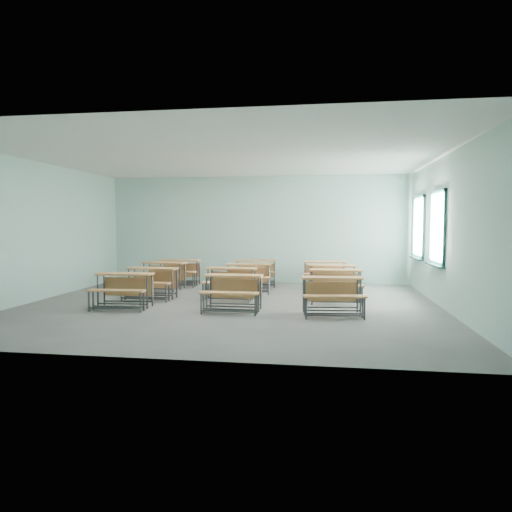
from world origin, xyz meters
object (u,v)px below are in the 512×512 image
(desk_unit_r0c2, at_px, (332,290))
(desk_unit_r2c1, at_px, (248,273))
(desk_unit_r1c0, at_px, (151,278))
(desk_unit_r3c0, at_px, (179,268))
(desk_unit_r1c2, at_px, (336,280))
(desk_unit_r0c1, at_px, (233,287))
(desk_unit_r3c2, at_px, (325,270))
(desk_unit_r1c1, at_px, (231,278))
(desk_unit_r2c2, at_px, (332,275))
(desk_unit_r2c0, at_px, (163,271))
(desk_unit_r0c0, at_px, (123,285))
(desk_unit_r3c1, at_px, (256,268))

(desk_unit_r0c2, relative_size, desk_unit_r2c1, 1.01)
(desk_unit_r1c0, distance_m, desk_unit_r3c0, 2.41)
(desk_unit_r1c0, height_order, desk_unit_r1c2, same)
(desk_unit_r2c1, height_order, desk_unit_r3c0, same)
(desk_unit_r0c1, height_order, desk_unit_r1c0, same)
(desk_unit_r0c2, bearing_deg, desk_unit_r3c2, 85.62)
(desk_unit_r0c1, relative_size, desk_unit_r3c2, 0.97)
(desk_unit_r2c1, bearing_deg, desk_unit_r1c1, -107.42)
(desk_unit_r1c1, xyz_separation_m, desk_unit_r2c2, (2.39, 1.07, 0.00))
(desk_unit_r1c0, bearing_deg, desk_unit_r1c2, 3.75)
(desk_unit_r2c0, bearing_deg, desk_unit_r1c2, -9.77)
(desk_unit_r2c2, relative_size, desk_unit_r3c2, 1.00)
(desk_unit_r0c2, height_order, desk_unit_r1c0, same)
(desk_unit_r1c0, bearing_deg, desk_unit_r1c1, 9.36)
(desk_unit_r3c0, bearing_deg, desk_unit_r1c2, -27.66)
(desk_unit_r2c1, bearing_deg, desk_unit_r1c0, -152.07)
(desk_unit_r0c1, relative_size, desk_unit_r0c2, 0.94)
(desk_unit_r1c0, bearing_deg, desk_unit_r0c0, -94.89)
(desk_unit_r0c1, relative_size, desk_unit_r2c1, 0.95)
(desk_unit_r0c2, height_order, desk_unit_r3c1, same)
(desk_unit_r1c0, bearing_deg, desk_unit_r3c2, 32.35)
(desk_unit_r2c1, bearing_deg, desk_unit_r0c1, -92.87)
(desk_unit_r0c1, distance_m, desk_unit_r1c0, 2.52)
(desk_unit_r3c2, bearing_deg, desk_unit_r2c2, -83.41)
(desk_unit_r0c1, bearing_deg, desk_unit_r1c2, 34.20)
(desk_unit_r1c1, xyz_separation_m, desk_unit_r2c1, (0.24, 1.11, 0.00))
(desk_unit_r0c2, relative_size, desk_unit_r2c2, 1.03)
(desk_unit_r1c1, height_order, desk_unit_r2c2, same)
(desk_unit_r0c1, bearing_deg, desk_unit_r3c0, 123.21)
(desk_unit_r0c1, xyz_separation_m, desk_unit_r2c2, (2.04, 2.55, 0.00))
(desk_unit_r2c0, distance_m, desk_unit_r2c1, 2.40)
(desk_unit_r0c1, distance_m, desk_unit_r2c2, 3.26)
(desk_unit_r0c1, bearing_deg, desk_unit_r0c0, -178.56)
(desk_unit_r2c1, bearing_deg, desk_unit_r3c0, 149.54)
(desk_unit_r1c2, xyz_separation_m, desk_unit_r2c2, (-0.06, 1.15, 0.00))
(desk_unit_r1c2, bearing_deg, desk_unit_r0c2, -95.68)
(desk_unit_r0c2, xyz_separation_m, desk_unit_r2c1, (-2.11, 2.71, 0.00))
(desk_unit_r1c2, relative_size, desk_unit_r3c2, 0.99)
(desk_unit_r2c1, xyz_separation_m, desk_unit_r3c2, (1.96, 1.07, 0.00))
(desk_unit_r0c1, height_order, desk_unit_r1c1, same)
(desk_unit_r0c1, distance_m, desk_unit_r3c1, 3.89)
(desk_unit_r0c2, height_order, desk_unit_r1c2, same)
(desk_unit_r2c1, height_order, desk_unit_r2c2, same)
(desk_unit_r0c1, height_order, desk_unit_r3c1, same)
(desk_unit_r1c2, xyz_separation_m, desk_unit_r3c2, (-0.25, 2.26, 0.00))
(desk_unit_r2c0, height_order, desk_unit_r2c1, same)
(desk_unit_r1c0, relative_size, desk_unit_r3c0, 1.00)
(desk_unit_r0c2, bearing_deg, desk_unit_r3c0, 132.50)
(desk_unit_r1c0, xyz_separation_m, desk_unit_r2c0, (-0.30, 1.58, 0.00))
(desk_unit_r0c0, xyz_separation_m, desk_unit_r0c2, (4.34, -0.09, 0.00))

